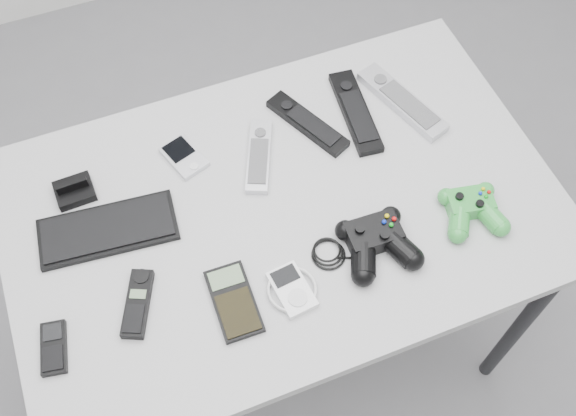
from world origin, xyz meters
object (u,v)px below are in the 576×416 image
object	(u,v)px
calculator	(234,301)
desk	(282,222)
cordless_handset	(138,303)
remote_silver_a	(259,156)
remote_silver_b	(402,101)
remote_black_a	(307,123)
mobile_phone	(54,348)
remote_black_b	(355,111)
mp3_player	(292,289)
controller_black	(377,240)
pda_keyboard	(108,229)
controller_green	(472,208)
pda	(184,157)

from	to	relation	value
calculator	desk	bearing A→B (deg)	47.40
calculator	cordless_handset	bearing A→B (deg)	162.12
desk	remote_silver_a	size ratio (longest dim) A/B	6.08
remote_silver_b	cordless_handset	bearing A→B (deg)	-177.15
remote_black_a	mobile_phone	bearing A→B (deg)	-178.71
remote_silver_a	remote_black_b	distance (m)	0.25
mp3_player	controller_black	bearing A→B (deg)	2.82
remote_silver_a	remote_black_b	world-z (taller)	remote_black_b
pda_keyboard	cordless_handset	size ratio (longest dim) A/B	2.03
remote_black_b	mp3_player	bearing A→B (deg)	-123.47
mobile_phone	controller_green	size ratio (longest dim) A/B	0.73
remote_black_a	mobile_phone	xyz separation A→B (m)	(-0.65, -0.32, -0.00)
pda_keyboard	controller_green	bearing A→B (deg)	-12.34
cordless_handset	mp3_player	xyz separation A→B (m)	(0.29, -0.08, -0.00)
mp3_player	desk	bearing A→B (deg)	68.36
pda_keyboard	controller_green	size ratio (longest dim) A/B	2.00
remote_black_a	remote_black_b	size ratio (longest dim) A/B	0.90
desk	mobile_phone	world-z (taller)	mobile_phone
pda_keyboard	calculator	xyz separation A→B (m)	(0.19, -0.25, -0.00)
mobile_phone	calculator	world-z (taller)	mobile_phone
mobile_phone	cordless_handset	size ratio (longest dim) A/B	0.74
controller_black	desk	bearing A→B (deg)	134.16
pda	mobile_phone	size ratio (longest dim) A/B	1.00
mobile_phone	cordless_handset	xyz separation A→B (m)	(0.17, 0.03, 0.00)
pda_keyboard	pda	size ratio (longest dim) A/B	2.73
remote_black_b	controller_green	xyz separation A→B (m)	(0.12, -0.33, 0.01)
remote_silver_b	controller_green	xyz separation A→B (m)	(0.00, -0.32, 0.01)
remote_black_a	remote_black_b	xyz separation A→B (m)	(0.12, -0.01, 0.00)
remote_black_b	pda	bearing A→B (deg)	-177.10
remote_silver_b	cordless_handset	xyz separation A→B (m)	(-0.70, -0.27, -0.00)
pda_keyboard	cordless_handset	xyz separation A→B (m)	(0.01, -0.18, 0.00)
desk	pda_keyboard	distance (m)	0.37
remote_silver_b	controller_green	distance (m)	0.32
pda_keyboard	remote_black_b	bearing A→B (deg)	14.71
remote_black_b	mp3_player	distance (m)	0.47
desk	remote_silver_a	xyz separation A→B (m)	(-0.00, 0.13, 0.08)
remote_black_a	calculator	xyz separation A→B (m)	(-0.30, -0.35, -0.00)
cordless_handset	calculator	bearing A→B (deg)	4.65
calculator	controller_green	xyz separation A→B (m)	(0.53, 0.01, 0.01)
pda	remote_silver_a	xyz separation A→B (m)	(0.15, -0.06, 0.00)
desk	remote_black_b	size ratio (longest dim) A/B	4.87
pda_keyboard	mp3_player	world-z (taller)	mp3_player
controller_black	mp3_player	bearing A→B (deg)	-168.68
cordless_handset	controller_black	size ratio (longest dim) A/B	0.53
cordless_handset	controller_black	bearing A→B (deg)	18.26
pda	remote_black_a	size ratio (longest dim) A/B	0.48
pda	remote_silver_a	distance (m)	0.17
desk	mp3_player	bearing A→B (deg)	-105.51
remote_black_a	remote_silver_b	size ratio (longest dim) A/B	0.87
desk	controller_black	distance (m)	0.23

